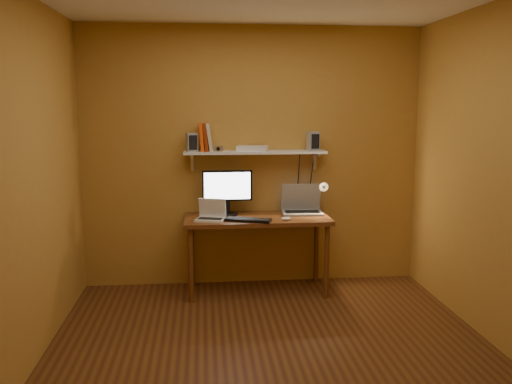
{
  "coord_description": "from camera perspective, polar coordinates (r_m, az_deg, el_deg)",
  "views": [
    {
      "loc": [
        -0.5,
        -3.82,
        1.83
      ],
      "look_at": [
        -0.01,
        1.18,
        1.01
      ],
      "focal_mm": 38.0,
      "sensor_mm": 36.0,
      "label": 1
    }
  ],
  "objects": [
    {
      "name": "wall_shelf",
      "position": [
        5.34,
        -0.1,
        4.18
      ],
      "size": [
        1.4,
        0.25,
        0.21
      ],
      "color": "white",
      "rests_on": "room"
    },
    {
      "name": "room",
      "position": [
        3.89,
        1.79,
        1.41
      ],
      "size": [
        3.44,
        3.24,
        2.64
      ],
      "color": "brown",
      "rests_on": "ground"
    },
    {
      "name": "router",
      "position": [
        5.34,
        -0.38,
        4.62
      ],
      "size": [
        0.33,
        0.26,
        0.05
      ],
      "primitive_type": "cube",
      "rotation": [
        0.0,
        0.0,
        -0.22
      ],
      "color": "white",
      "rests_on": "wall_shelf"
    },
    {
      "name": "shelf_camera",
      "position": [
        5.25,
        -4.01,
        4.57
      ],
      "size": [
        0.1,
        0.04,
        0.06
      ],
      "color": "silver",
      "rests_on": "wall_shelf"
    },
    {
      "name": "books",
      "position": [
        5.32,
        -5.3,
        5.75
      ],
      "size": [
        0.14,
        0.19,
        0.27
      ],
      "color": "#E64A0E",
      "rests_on": "wall_shelf"
    },
    {
      "name": "desk",
      "position": [
        5.26,
        0.11,
        -3.56
      ],
      "size": [
        1.4,
        0.6,
        0.75
      ],
      "color": "brown",
      "rests_on": "ground"
    },
    {
      "name": "speaker_left",
      "position": [
        5.3,
        -6.78,
        5.22
      ],
      "size": [
        0.12,
        0.12,
        0.18
      ],
      "primitive_type": "cube",
      "rotation": [
        0.0,
        0.0,
        0.27
      ],
      "color": "#909398",
      "rests_on": "wall_shelf"
    },
    {
      "name": "speaker_right",
      "position": [
        5.43,
        6.04,
        5.35
      ],
      "size": [
        0.12,
        0.12,
        0.18
      ],
      "primitive_type": "cube",
      "rotation": [
        0.0,
        0.0,
        0.23
      ],
      "color": "#909398",
      "rests_on": "wall_shelf"
    },
    {
      "name": "desk_lamp",
      "position": [
        5.43,
        6.92,
        -0.06
      ],
      "size": [
        0.09,
        0.23,
        0.38
      ],
      "color": "silver",
      "rests_on": "desk"
    },
    {
      "name": "monitor",
      "position": [
        5.31,
        -3.03,
        0.21
      ],
      "size": [
        0.49,
        0.21,
        0.44
      ],
      "rotation": [
        0.0,
        0.0,
        0.03
      ],
      "color": "black",
      "rests_on": "desk"
    },
    {
      "name": "laptop",
      "position": [
        5.45,
        4.83,
        -1.42
      ],
      "size": [
        0.41,
        0.3,
        0.29
      ],
      "rotation": [
        0.0,
        0.0,
        -0.05
      ],
      "color": "#909398",
      "rests_on": "desk"
    },
    {
      "name": "netbook",
      "position": [
        5.12,
        -4.73,
        -2.35
      ],
      "size": [
        0.31,
        0.26,
        0.2
      ],
      "rotation": [
        0.0,
        0.0,
        -0.3
      ],
      "color": "white",
      "rests_on": "desk"
    },
    {
      "name": "keyboard",
      "position": [
        5.06,
        -0.84,
        -2.95
      ],
      "size": [
        0.45,
        0.28,
        0.02
      ],
      "primitive_type": "cube",
      "rotation": [
        0.0,
        0.0,
        -0.35
      ],
      "color": "black",
      "rests_on": "desk"
    },
    {
      "name": "mouse",
      "position": [
        5.1,
        3.2,
        -2.82
      ],
      "size": [
        0.1,
        0.07,
        0.03
      ],
      "primitive_type": "ellipsoid",
      "rotation": [
        0.0,
        0.0,
        0.12
      ],
      "color": "white",
      "rests_on": "desk"
    }
  ]
}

